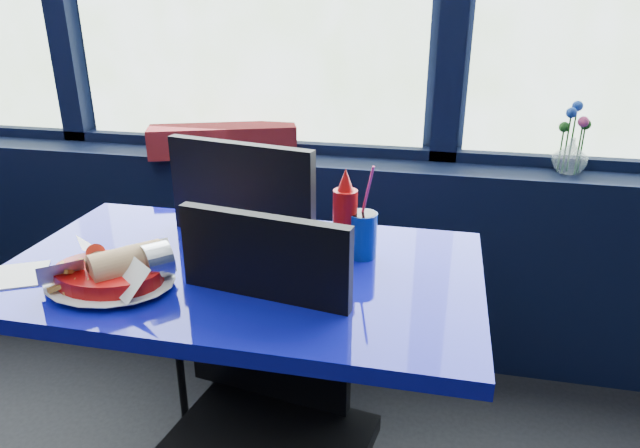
{
  "coord_description": "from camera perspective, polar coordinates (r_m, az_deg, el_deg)",
  "views": [
    {
      "loc": [
        0.77,
        0.77,
        1.39
      ],
      "look_at": [
        0.51,
        1.98,
        0.89
      ],
      "focal_mm": 32.0,
      "sensor_mm": 36.0,
      "label": 1
    }
  ],
  "objects": [
    {
      "name": "ketchup_bottle",
      "position": [
        1.47,
        2.51,
        0.61
      ],
      "size": [
        0.06,
        0.06,
        0.24
      ],
      "color": "#BC0D0C",
      "rests_on": "near_table"
    },
    {
      "name": "planter_box",
      "position": [
        2.3,
        -9.66,
        8.27
      ],
      "size": [
        0.58,
        0.33,
        0.11
      ],
      "primitive_type": "cube",
      "rotation": [
        0.0,
        0.0,
        0.35
      ],
      "color": "maroon",
      "rests_on": "window_sill"
    },
    {
      "name": "near_table",
      "position": [
        1.55,
        -7.54,
        -10.25
      ],
      "size": [
        1.2,
        0.7,
        0.75
      ],
      "color": "black",
      "rests_on": "ground"
    },
    {
      "name": "food_basket",
      "position": [
        1.42,
        -20.14,
        -4.58
      ],
      "size": [
        0.34,
        0.34,
        0.1
      ],
      "rotation": [
        0.0,
        0.0,
        0.38
      ],
      "color": "#BC0D0C",
      "rests_on": "near_table"
    },
    {
      "name": "chair_near_back",
      "position": [
        1.82,
        -6.84,
        -4.28
      ],
      "size": [
        0.54,
        0.55,
        1.02
      ],
      "rotation": [
        0.0,
        0.0,
        2.94
      ],
      "color": "black",
      "rests_on": "ground"
    },
    {
      "name": "chair_near_front",
      "position": [
        1.34,
        -5.9,
        -17.44
      ],
      "size": [
        0.49,
        0.49,
        0.95
      ],
      "rotation": [
        0.0,
        0.0,
        -0.16
      ],
      "color": "black",
      "rests_on": "ground"
    },
    {
      "name": "soda_cup",
      "position": [
        1.48,
        4.27,
        -0.98
      ],
      "size": [
        0.08,
        0.08,
        0.26
      ],
      "rotation": [
        0.0,
        0.0,
        0.18
      ],
      "color": "navy",
      "rests_on": "near_table"
    },
    {
      "name": "flower_vase",
      "position": [
        2.2,
        23.81,
        6.62
      ],
      "size": [
        0.14,
        0.14,
        0.25
      ],
      "rotation": [
        0.0,
        0.0,
        0.13
      ],
      "color": "silver",
      "rests_on": "window_sill"
    },
    {
      "name": "window_sill",
      "position": [
        2.45,
        -7.23,
        -2.06
      ],
      "size": [
        5.0,
        0.26,
        0.8
      ],
      "primitive_type": "cube",
      "color": "black",
      "rests_on": "ground"
    },
    {
      "name": "napkin",
      "position": [
        1.59,
        -28.12,
        -4.59
      ],
      "size": [
        0.19,
        0.19,
        0.0
      ],
      "primitive_type": "cube",
      "rotation": [
        0.0,
        0.0,
        0.49
      ],
      "color": "white",
      "rests_on": "near_table"
    }
  ]
}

